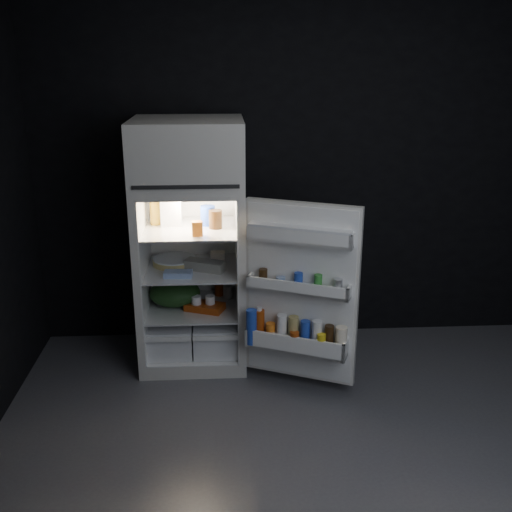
{
  "coord_description": "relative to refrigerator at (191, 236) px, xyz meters",
  "views": [
    {
      "loc": [
        -0.58,
        -2.82,
        2.18
      ],
      "look_at": [
        -0.36,
        1.0,
        0.9
      ],
      "focal_mm": 42.0,
      "sensor_mm": 36.0,
      "label": 1
    }
  ],
  "objects": [
    {
      "name": "milk_jug",
      "position": [
        -0.14,
        0.05,
        0.19
      ],
      "size": [
        0.15,
        0.15,
        0.24
      ],
      "primitive_type": "cube",
      "rotation": [
        0.0,
        0.0,
        0.03
      ],
      "color": "white",
      "rests_on": "refrigerator"
    },
    {
      "name": "egg_carton",
      "position": [
        0.1,
        -0.1,
        -0.19
      ],
      "size": [
        0.31,
        0.22,
        0.07
      ],
      "primitive_type": "cube",
      "rotation": [
        0.0,
        0.0,
        -0.42
      ],
      "color": "gray",
      "rests_on": "refrigerator"
    },
    {
      "name": "small_can_red",
      "position": [
        0.19,
        0.16,
        -0.48
      ],
      "size": [
        0.07,
        0.07,
        0.09
      ],
      "primitive_type": "cylinder",
      "rotation": [
        0.0,
        0.0,
        0.04
      ],
      "color": "#99380D",
      "rests_on": "refrigerator"
    },
    {
      "name": "produce_bag",
      "position": [
        -0.13,
        -0.02,
        -0.43
      ],
      "size": [
        0.43,
        0.38,
        0.2
      ],
      "primitive_type": "ellipsoid",
      "rotation": [
        0.0,
        0.0,
        0.2
      ],
      "color": "#193815",
      "rests_on": "refrigerator"
    },
    {
      "name": "wall_front",
      "position": [
        0.81,
        -3.02,
        0.39
      ],
      "size": [
        4.0,
        0.0,
        2.7
      ],
      "primitive_type": "cube",
      "color": "black",
      "rests_on": "ground"
    },
    {
      "name": "flat_package",
      "position": [
        -0.09,
        -0.22,
        -0.21
      ],
      "size": [
        0.2,
        0.11,
        0.04
      ],
      "primitive_type": "cube",
      "rotation": [
        0.0,
        0.0,
        -0.05
      ],
      "color": "#7C95C0",
      "rests_on": "refrigerator"
    },
    {
      "name": "jam_jar",
      "position": [
        0.18,
        -0.06,
        0.14
      ],
      "size": [
        0.12,
        0.12,
        0.13
      ],
      "primitive_type": "cylinder",
      "rotation": [
        0.0,
        0.0,
        0.33
      ],
      "color": "#311E0D",
      "rests_on": "refrigerator"
    },
    {
      "name": "wall_back",
      "position": [
        0.81,
        0.38,
        0.39
      ],
      "size": [
        4.0,
        0.0,
        2.7
      ],
      "primitive_type": "cube",
      "color": "black",
      "rests_on": "ground"
    },
    {
      "name": "fridge_door",
      "position": [
        0.72,
        -0.53,
        -0.28
      ],
      "size": [
        0.74,
        0.46,
        1.22
      ],
      "color": "silver",
      "rests_on": "ground"
    },
    {
      "name": "small_can_silver",
      "position": [
        0.26,
        0.1,
        -0.48
      ],
      "size": [
        0.08,
        0.08,
        0.09
      ],
      "primitive_type": "cylinder",
      "rotation": [
        0.0,
        0.0,
        0.04
      ],
      "color": "silver",
      "rests_on": "refrigerator"
    },
    {
      "name": "refrigerator",
      "position": [
        0.0,
        0.0,
        0.0
      ],
      "size": [
        0.76,
        0.71,
        1.78
      ],
      "color": "silver",
      "rests_on": "ground"
    },
    {
      "name": "pie",
      "position": [
        -0.13,
        0.04,
        -0.21
      ],
      "size": [
        0.37,
        0.37,
        0.04
      ],
      "primitive_type": "cylinder",
      "rotation": [
        0.0,
        0.0,
        0.16
      ],
      "color": "tan",
      "rests_on": "refrigerator"
    },
    {
      "name": "mayo_jar",
      "position": [
        0.12,
        0.03,
        0.14
      ],
      "size": [
        0.12,
        0.12,
        0.14
      ],
      "primitive_type": "cylinder",
      "rotation": [
        0.0,
        0.0,
        0.13
      ],
      "color": "#2041B0",
      "rests_on": "refrigerator"
    },
    {
      "name": "floor",
      "position": [
        0.81,
        -1.32,
        -0.96
      ],
      "size": [
        4.0,
        3.4,
        0.0
      ],
      "primitive_type": "cube",
      "color": "#515156",
      "rests_on": "ground"
    },
    {
      "name": "small_carton",
      "position": [
        0.06,
        -0.24,
        0.12
      ],
      "size": [
        0.08,
        0.06,
        0.1
      ],
      "primitive_type": "cube",
      "rotation": [
        0.0,
        0.0,
        0.12
      ],
      "color": "orange",
      "rests_on": "refrigerator"
    },
    {
      "name": "yogurt_tray",
      "position": [
        0.09,
        -0.12,
        -0.5
      ],
      "size": [
        0.31,
        0.24,
        0.05
      ],
      "primitive_type": "cube",
      "rotation": [
        0.0,
        0.0,
        -0.38
      ],
      "color": "#99380D",
      "rests_on": "refrigerator"
    },
    {
      "name": "amber_bottle",
      "position": [
        -0.25,
        0.07,
        0.18
      ],
      "size": [
        0.1,
        0.1,
        0.22
      ],
      "primitive_type": "cylinder",
      "rotation": [
        0.0,
        0.0,
        0.26
      ],
      "color": "gold",
      "rests_on": "refrigerator"
    },
    {
      "name": "wrapped_pkg",
      "position": [
        0.19,
        0.15,
        -0.2
      ],
      "size": [
        0.11,
        0.09,
        0.05
      ],
      "primitive_type": "cube",
      "rotation": [
        0.0,
        0.0,
        -0.02
      ],
      "color": "#F8E9CB",
      "rests_on": "refrigerator"
    }
  ]
}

